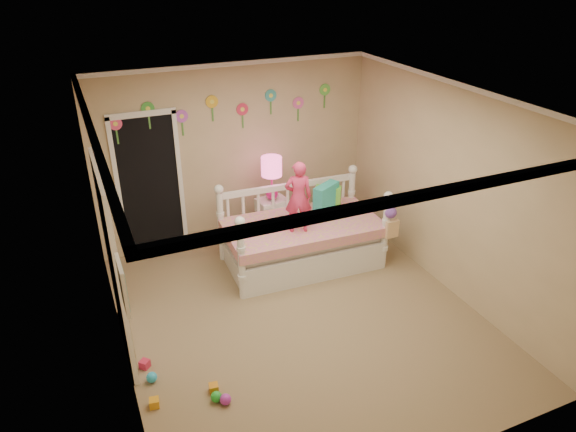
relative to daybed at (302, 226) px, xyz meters
name	(u,v)px	position (x,y,z in m)	size (l,w,h in m)	color
floor	(300,317)	(-0.52, -1.10, -0.57)	(4.00, 4.50, 0.01)	#7F684C
ceiling	(303,101)	(-0.52, -1.10, 2.03)	(4.00, 4.50, 0.01)	white
back_wall	(236,154)	(-0.52, 1.15, 0.73)	(4.00, 0.01, 2.60)	tan
left_wall	(110,259)	(-2.52, -1.10, 0.73)	(0.01, 4.50, 2.60)	tan
right_wall	(451,190)	(1.48, -1.10, 0.73)	(0.01, 4.50, 2.60)	tan
crown_molding	(303,104)	(-0.52, -1.10, 2.00)	(4.00, 4.50, 0.06)	white
daybed	(302,226)	(0.00, 0.00, 0.00)	(2.11, 1.14, 1.15)	white
pillow_turquoise	(326,199)	(0.42, 0.12, 0.28)	(0.42, 0.15, 0.42)	#22A7AC
pillow_lime	(328,198)	(0.51, 0.24, 0.23)	(0.35, 0.13, 0.34)	#6CCA3D
child	(298,197)	(-0.15, -0.19, 0.54)	(0.35, 0.23, 0.96)	#E73465
nightstand	(272,221)	(-0.14, 0.72, -0.23)	(0.42, 0.32, 0.70)	white
table_lamp	(272,172)	(-0.14, 0.72, 0.55)	(0.29, 0.29, 0.65)	#F72199
closet_doorway	(150,185)	(-1.77, 1.13, 0.46)	(0.90, 0.04, 2.07)	black
flower_decals	(228,111)	(-0.61, 1.14, 1.37)	(3.40, 0.02, 0.50)	#B2668C
mirror_closet	(114,265)	(-2.48, -0.80, 0.48)	(0.07, 1.30, 2.10)	white
wall_picture	(123,286)	(-2.49, -2.00, 0.98)	(0.05, 0.34, 0.42)	white
hanging_bag	(390,223)	(1.01, -0.60, 0.12)	(0.20, 0.16, 0.36)	beige
toy_scatter	(183,395)	(-2.10, -1.82, -0.52)	(0.80, 1.30, 0.11)	#996666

